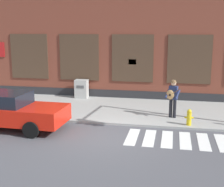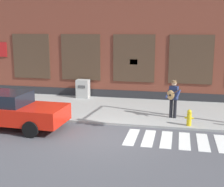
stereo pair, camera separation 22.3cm
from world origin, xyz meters
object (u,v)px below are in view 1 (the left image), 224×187
busker (173,97)px  red_car (10,111)px  utility_box (82,89)px  fire_hydrant (189,117)px

busker → red_car: bearing=-158.4°
red_car → busker: (6.63, 2.63, 0.32)m
red_car → utility_box: bearing=77.1°
busker → fire_hydrant: bearing=-55.2°
red_car → fire_hydrant: 7.53m
red_car → busker: size_ratio=2.67×
red_car → fire_hydrant: size_ratio=6.65×
red_car → fire_hydrant: red_car is taller
fire_hydrant → red_car: bearing=-167.8°
fire_hydrant → busker: bearing=124.8°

